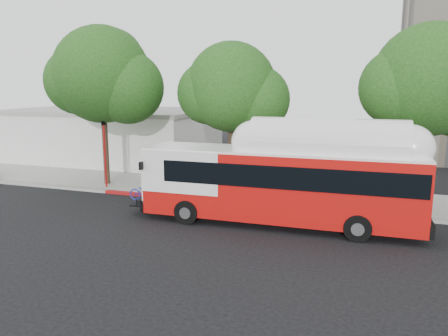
# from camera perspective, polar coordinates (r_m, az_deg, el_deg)

# --- Properties ---
(ground) EXTENTS (120.00, 120.00, 0.00)m
(ground) POSITION_cam_1_polar(r_m,az_deg,el_deg) (19.66, -1.66, -7.70)
(ground) COLOR black
(ground) RESTS_ON ground
(sidewalk) EXTENTS (60.00, 5.00, 0.15)m
(sidewalk) POSITION_cam_1_polar(r_m,az_deg,el_deg) (25.60, 3.40, -3.14)
(sidewalk) COLOR gray
(sidewalk) RESTS_ON ground
(curb_strip) EXTENTS (60.00, 0.30, 0.15)m
(curb_strip) POSITION_cam_1_polar(r_m,az_deg,el_deg) (23.18, 1.69, -4.62)
(curb_strip) COLOR gray
(curb_strip) RESTS_ON ground
(red_curb_segment) EXTENTS (10.00, 0.32, 0.16)m
(red_curb_segment) POSITION_cam_1_polar(r_m,az_deg,el_deg) (24.19, -5.14, -3.98)
(red_curb_segment) COLOR #9D1112
(red_curb_segment) RESTS_ON ground
(street_tree_left) EXTENTS (6.67, 5.80, 9.74)m
(street_tree_left) POSITION_cam_1_polar(r_m,az_deg,el_deg) (27.50, -14.75, 11.23)
(street_tree_left) COLOR #2D2116
(street_tree_left) RESTS_ON ground
(street_tree_mid) EXTENTS (5.75, 5.00, 8.62)m
(street_tree_mid) POSITION_cam_1_polar(r_m,az_deg,el_deg) (24.58, 1.92, 10.03)
(street_tree_mid) COLOR #2D2116
(street_tree_mid) RESTS_ON ground
(street_tree_right) EXTENTS (6.21, 5.40, 9.18)m
(street_tree_right) POSITION_cam_1_polar(r_m,az_deg,el_deg) (23.52, 26.25, 9.75)
(street_tree_right) COLOR #2D2116
(street_tree_right) RESTS_ON ground
(low_commercial_bldg) EXTENTS (16.20, 10.20, 4.25)m
(low_commercial_bldg) POSITION_cam_1_polar(r_m,az_deg,el_deg) (37.78, -14.37, 4.28)
(low_commercial_bldg) COLOR silver
(low_commercial_bldg) RESTS_ON ground
(transit_bus) EXTENTS (13.25, 3.03, 3.90)m
(transit_bus) POSITION_cam_1_polar(r_m,az_deg,el_deg) (19.68, 7.45, -2.26)
(transit_bus) COLOR red
(transit_bus) RESTS_ON ground
(signal_pole) EXTENTS (0.12, 0.39, 4.13)m
(signal_pole) POSITION_cam_1_polar(r_m,az_deg,el_deg) (27.04, -15.28, 1.67)
(signal_pole) COLOR #A71114
(signal_pole) RESTS_ON ground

